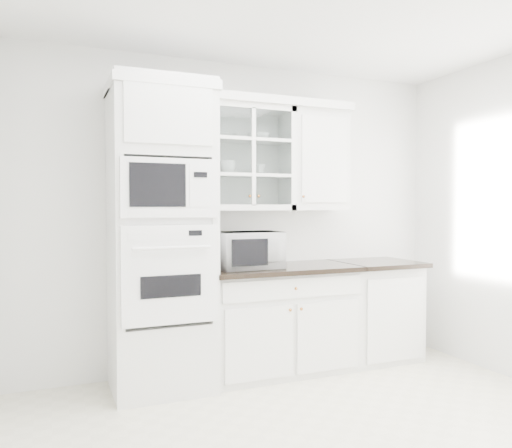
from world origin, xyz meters
name	(u,v)px	position (x,y,z in m)	size (l,w,h in m)	color
room_shell	(306,153)	(0.00, 0.43, 1.78)	(4.00, 3.50, 2.70)	white
oven_column	(161,236)	(-0.75, 1.42, 1.20)	(0.76, 0.68, 2.40)	silver
base_cabinet_run	(279,318)	(0.28, 1.45, 0.46)	(1.32, 0.67, 0.92)	silver
extra_base_cabinet	(375,309)	(1.28, 1.45, 0.46)	(0.72, 0.67, 0.92)	silver
upper_cabinet_glass	(246,158)	(0.03, 1.58, 1.85)	(0.80, 0.33, 0.90)	silver
upper_cabinet_solid	(315,161)	(0.71, 1.58, 1.85)	(0.55, 0.33, 0.90)	silver
crown_molding	(236,100)	(-0.07, 1.56, 2.33)	(2.14, 0.38, 0.07)	white
countertop_microwave	(248,250)	(-0.03, 1.40, 1.07)	(0.52, 0.44, 0.30)	white
bowl_a	(225,136)	(-0.17, 1.59, 2.03)	(0.18, 0.18, 0.05)	white
bowl_b	(259,137)	(0.14, 1.58, 2.04)	(0.19, 0.19, 0.06)	white
cup_a	(228,167)	(-0.15, 1.58, 1.77)	(0.14, 0.14, 0.11)	white
cup_b	(260,170)	(0.15, 1.57, 1.76)	(0.10, 0.10, 0.09)	white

